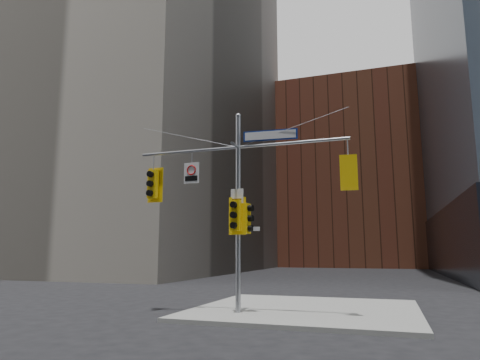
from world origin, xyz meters
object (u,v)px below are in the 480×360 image
Objects in this scene: traffic_light_west_arm at (153,184)px; street_sign_blade at (270,135)px; traffic_light_pole_front at (236,215)px; regulatory_sign_arm at (191,172)px; traffic_light_east_arm at (349,173)px; traffic_light_pole_side at (247,219)px; signal_assembly at (238,190)px.

street_sign_blade is (4.73, -0.01, 1.55)m from traffic_light_west_arm.
regulatory_sign_arm is (-1.86, 0.25, 1.70)m from traffic_light_pole_front.
traffic_light_pole_side is at bearing -4.62° from traffic_light_east_arm.
traffic_light_pole_front is 2.53m from regulatory_sign_arm.
street_sign_blade reaches higher than regulatory_sign_arm.
traffic_light_pole_front is 0.68× the size of street_sign_blade.
traffic_light_east_arm is at bearing 0.02° from signal_assembly.
street_sign_blade is at bearing -4.69° from traffic_light_east_arm.
signal_assembly reaches higher than street_sign_blade.
traffic_light_west_arm is at bearing -4.74° from traffic_light_east_arm.
street_sign_blade reaches higher than traffic_light_east_arm.
traffic_light_east_arm is 1.51× the size of regulatory_sign_arm.
traffic_light_east_arm is 1.11× the size of traffic_light_pole_side.
signal_assembly is 4.07× the size of street_sign_blade.
regulatory_sign_arm is (-5.76, -0.02, 0.38)m from traffic_light_east_arm.
signal_assembly is 7.43× the size of traffic_light_pole_side.
traffic_light_east_arm is 3.10m from street_sign_blade.
traffic_light_west_arm is 1.73× the size of regulatory_sign_arm.
traffic_light_pole_side is (-3.58, -0.00, -1.42)m from traffic_light_east_arm.
traffic_light_east_arm is 5.78m from regulatory_sign_arm.
regulatory_sign_arm is at bearing 0.57° from traffic_light_west_arm.
street_sign_blade is at bearing 1.62° from traffic_light_west_arm.
traffic_light_west_arm is 1.27× the size of traffic_light_pole_side.
signal_assembly is 6.70× the size of traffic_light_east_arm.
street_sign_blade is (1.22, 0.00, 1.93)m from signal_assembly.
traffic_light_pole_front is (-3.91, -0.27, -1.33)m from traffic_light_east_arm.
traffic_light_east_arm is (3.91, 0.00, 0.38)m from signal_assembly.
traffic_light_west_arm is at bearing 176.84° from traffic_light_pole_front.
traffic_light_east_arm is at bearing 5.33° from traffic_light_pole_front.
regulatory_sign_arm reaches higher than traffic_light_west_arm.
traffic_light_east_arm is 0.90× the size of traffic_light_pole_front.
regulatory_sign_arm is (-2.18, -0.02, 1.80)m from traffic_light_pole_side.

